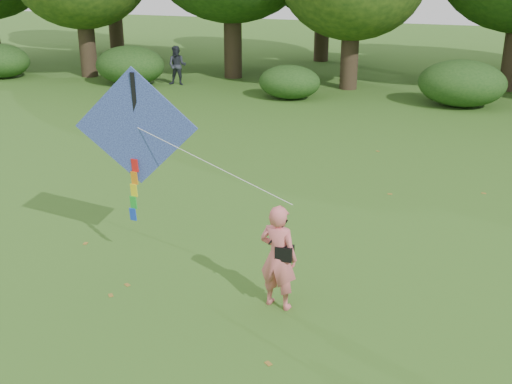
% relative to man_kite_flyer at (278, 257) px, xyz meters
% --- Properties ---
extents(ground, '(100.00, 100.00, 0.00)m').
position_rel_man_kite_flyer_xyz_m(ground, '(-0.43, -0.44, -0.96)').
color(ground, '#265114').
rests_on(ground, ground).
extents(man_kite_flyer, '(0.78, 0.59, 1.92)m').
position_rel_man_kite_flyer_xyz_m(man_kite_flyer, '(0.00, 0.00, 0.00)').
color(man_kite_flyer, '#DE686B').
rests_on(man_kite_flyer, ground).
extents(bystander_left, '(0.98, 0.82, 1.82)m').
position_rel_man_kite_flyer_xyz_m(bystander_left, '(-10.23, 17.90, -0.05)').
color(bystander_left, '#282B35').
rests_on(bystander_left, ground).
extents(crossbody_bag, '(0.43, 0.20, 0.74)m').
position_rel_man_kite_flyer_xyz_m(crossbody_bag, '(0.12, -0.03, 0.13)').
color(crossbody_bag, black).
rests_on(crossbody_bag, ground).
extents(flying_kite, '(4.43, 1.14, 3.11)m').
position_rel_man_kite_flyer_xyz_m(flying_kite, '(-3.04, 0.79, 1.83)').
color(flying_kite, '#2553A4').
rests_on(flying_kite, ground).
extents(shrub_band, '(39.15, 3.22, 1.88)m').
position_rel_man_kite_flyer_xyz_m(shrub_band, '(-1.15, 17.17, -0.11)').
color(shrub_band, '#264919').
rests_on(shrub_band, ground).
extents(fallen_leaves, '(9.79, 13.33, 0.01)m').
position_rel_man_kite_flyer_xyz_m(fallen_leaves, '(0.26, 1.88, -0.96)').
color(fallen_leaves, olive).
rests_on(fallen_leaves, ground).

